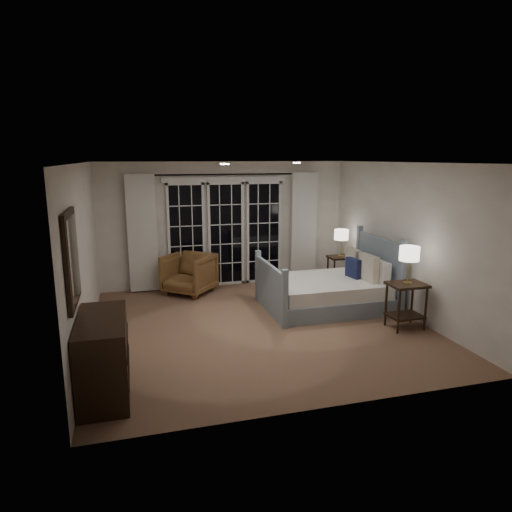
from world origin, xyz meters
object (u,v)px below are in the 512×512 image
object	(u,v)px
lamp_left	(409,254)
armchair	(189,274)
dresser	(103,356)
bed	(329,290)
nightstand_left	(406,298)
lamp_right	(341,235)
nightstand_right	(340,267)

from	to	relation	value
lamp_left	armchair	distance (m)	4.10
lamp_left	dresser	world-z (taller)	lamp_left
bed	nightstand_left	size ratio (longest dim) A/B	2.93
nightstand_left	lamp_left	distance (m)	0.69
nightstand_left	lamp_left	bearing A→B (deg)	-14.04
lamp_left	armchair	size ratio (longest dim) A/B	0.67
lamp_right	bed	bearing A→B (deg)	-123.24
bed	lamp_left	bearing A→B (deg)	-60.02
lamp_left	armchair	bearing A→B (deg)	137.18
nightstand_right	nightstand_left	bearing A→B (deg)	-91.63
nightstand_left	lamp_right	xyz separation A→B (m)	(0.07, 2.41, 0.59)
lamp_right	dresser	distance (m)	5.52
lamp_left	nightstand_left	bearing A→B (deg)	165.96
nightstand_left	nightstand_right	bearing A→B (deg)	88.37
nightstand_left	lamp_left	size ratio (longest dim) A/B	1.25
lamp_left	lamp_right	bearing A→B (deg)	88.37
lamp_right	dresser	size ratio (longest dim) A/B	0.44
lamp_left	lamp_right	world-z (taller)	lamp_left
bed	lamp_left	world-z (taller)	lamp_left
nightstand_left	bed	bearing A→B (deg)	119.98
lamp_right	dresser	xyz separation A→B (m)	(-4.43, -3.24, -0.62)
nightstand_left	armchair	xyz separation A→B (m)	(-2.95, 2.74, -0.08)
nightstand_right	lamp_left	xyz separation A→B (m)	(-0.07, -2.41, 0.76)
nightstand_left	dresser	distance (m)	4.44
armchair	lamp_right	bearing A→B (deg)	34.44
lamp_right	armchair	world-z (taller)	lamp_right
dresser	armchair	bearing A→B (deg)	68.53
nightstand_right	lamp_left	size ratio (longest dim) A/B	1.09
armchair	dresser	size ratio (longest dim) A/B	0.69
nightstand_right	dresser	world-z (taller)	dresser
lamp_right	armchair	distance (m)	3.11
nightstand_left	armchair	distance (m)	4.03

